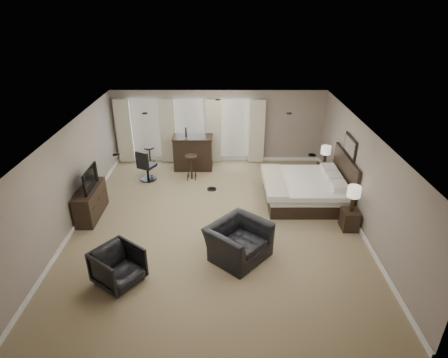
{
  "coord_description": "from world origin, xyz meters",
  "views": [
    {
      "loc": [
        0.22,
        -8.57,
        5.51
      ],
      "look_at": [
        0.2,
        0.4,
        1.1
      ],
      "focal_mm": 30.0,
      "sensor_mm": 36.0,
      "label": 1
    }
  ],
  "objects_px": {
    "bed": "(306,179)",
    "dresser": "(91,202)",
    "lamp_far": "(325,156)",
    "bar_stool_right": "(191,167)",
    "nightstand_near": "(349,219)",
    "nightstand_far": "(323,172)",
    "lamp_near": "(353,199)",
    "armchair_far": "(118,265)",
    "bar_counter": "(193,153)",
    "desk_chair": "(147,165)",
    "bar_stool_left": "(150,157)",
    "tv": "(88,186)",
    "armchair_near": "(239,236)"
  },
  "relations": [
    {
      "from": "armchair_near",
      "to": "armchair_far",
      "type": "bearing_deg",
      "value": 150.9
    },
    {
      "from": "nightstand_far",
      "to": "bar_stool_right",
      "type": "bearing_deg",
      "value": 179.39
    },
    {
      "from": "lamp_far",
      "to": "desk_chair",
      "type": "bearing_deg",
      "value": -179.93
    },
    {
      "from": "armchair_far",
      "to": "bar_stool_right",
      "type": "distance_m",
      "value": 5.14
    },
    {
      "from": "nightstand_far",
      "to": "desk_chair",
      "type": "bearing_deg",
      "value": -179.93
    },
    {
      "from": "tv",
      "to": "lamp_far",
      "type": "bearing_deg",
      "value": -71.72
    },
    {
      "from": "armchair_near",
      "to": "bar_stool_left",
      "type": "height_order",
      "value": "armchair_near"
    },
    {
      "from": "nightstand_far",
      "to": "bar_counter",
      "type": "height_order",
      "value": "bar_counter"
    },
    {
      "from": "bar_counter",
      "to": "armchair_near",
      "type": "bearing_deg",
      "value": -74.16
    },
    {
      "from": "tv",
      "to": "bar_stool_right",
      "type": "bearing_deg",
      "value": -47.79
    },
    {
      "from": "bar_stool_left",
      "to": "lamp_near",
      "type": "bearing_deg",
      "value": -33.97
    },
    {
      "from": "lamp_near",
      "to": "bar_stool_left",
      "type": "height_order",
      "value": "lamp_near"
    },
    {
      "from": "armchair_far",
      "to": "desk_chair",
      "type": "bearing_deg",
      "value": 40.63
    },
    {
      "from": "bed",
      "to": "nightstand_near",
      "type": "height_order",
      "value": "bed"
    },
    {
      "from": "lamp_far",
      "to": "desk_chair",
      "type": "xyz_separation_m",
      "value": [
        -5.8,
        -0.01,
        -0.33
      ]
    },
    {
      "from": "nightstand_near",
      "to": "bar_counter",
      "type": "distance_m",
      "value": 5.78
    },
    {
      "from": "lamp_near",
      "to": "lamp_far",
      "type": "relative_size",
      "value": 1.07
    },
    {
      "from": "bar_stool_right",
      "to": "armchair_far",
      "type": "bearing_deg",
      "value": -102.72
    },
    {
      "from": "lamp_far",
      "to": "bar_stool_right",
      "type": "relative_size",
      "value": 0.77
    },
    {
      "from": "dresser",
      "to": "armchair_far",
      "type": "distance_m",
      "value": 3.05
    },
    {
      "from": "bed",
      "to": "bar_stool_left",
      "type": "xyz_separation_m",
      "value": [
        -5.02,
        2.53,
        -0.36
      ]
    },
    {
      "from": "lamp_near",
      "to": "lamp_far",
      "type": "bearing_deg",
      "value": 90.0
    },
    {
      "from": "bed",
      "to": "bar_counter",
      "type": "xyz_separation_m",
      "value": [
        -3.46,
        2.35,
        -0.13
      ]
    },
    {
      "from": "armchair_near",
      "to": "lamp_far",
      "type": "bearing_deg",
      "value": 6.11
    },
    {
      "from": "dresser",
      "to": "nightstand_far",
      "type": "bearing_deg",
      "value": 18.28
    },
    {
      "from": "nightstand_far",
      "to": "tv",
      "type": "distance_m",
      "value": 7.32
    },
    {
      "from": "bed",
      "to": "bar_counter",
      "type": "relative_size",
      "value": 1.67
    },
    {
      "from": "bed",
      "to": "lamp_near",
      "type": "height_order",
      "value": "bed"
    },
    {
      "from": "armchair_far",
      "to": "tv",
      "type": "bearing_deg",
      "value": 65.18
    },
    {
      "from": "desk_chair",
      "to": "nightstand_near",
      "type": "bearing_deg",
      "value": 179.05
    },
    {
      "from": "tv",
      "to": "lamp_near",
      "type": "bearing_deg",
      "value": -95.07
    },
    {
      "from": "lamp_far",
      "to": "bar_counter",
      "type": "bearing_deg",
      "value": 168.35
    },
    {
      "from": "nightstand_near",
      "to": "nightstand_far",
      "type": "distance_m",
      "value": 2.9
    },
    {
      "from": "bar_stool_left",
      "to": "tv",
      "type": "bearing_deg",
      "value": -106.62
    },
    {
      "from": "nightstand_near",
      "to": "nightstand_far",
      "type": "relative_size",
      "value": 1.0
    },
    {
      "from": "tv",
      "to": "bar_counter",
      "type": "distance_m",
      "value": 4.1
    },
    {
      "from": "armchair_far",
      "to": "lamp_far",
      "type": "bearing_deg",
      "value": -10.8
    },
    {
      "from": "bed",
      "to": "nightstand_near",
      "type": "relative_size",
      "value": 4.29
    },
    {
      "from": "nightstand_far",
      "to": "bar_counter",
      "type": "bearing_deg",
      "value": 168.35
    },
    {
      "from": "bed",
      "to": "dresser",
      "type": "relative_size",
      "value": 1.56
    },
    {
      "from": "armchair_near",
      "to": "bar_stool_right",
      "type": "bearing_deg",
      "value": 60.67
    },
    {
      "from": "bed",
      "to": "armchair_far",
      "type": "relative_size",
      "value": 2.54
    },
    {
      "from": "armchair_far",
      "to": "dresser",
      "type": "bearing_deg",
      "value": 65.18
    },
    {
      "from": "nightstand_near",
      "to": "bar_stool_left",
      "type": "height_order",
      "value": "bar_stool_left"
    },
    {
      "from": "dresser",
      "to": "bar_stool_left",
      "type": "bearing_deg",
      "value": 73.38
    },
    {
      "from": "dresser",
      "to": "bar_stool_left",
      "type": "distance_m",
      "value": 3.52
    },
    {
      "from": "bed",
      "to": "armchair_far",
      "type": "distance_m",
      "value": 5.79
    },
    {
      "from": "lamp_far",
      "to": "bar_stool_right",
      "type": "height_order",
      "value": "lamp_far"
    },
    {
      "from": "tv",
      "to": "bar_stool_left",
      "type": "height_order",
      "value": "tv"
    },
    {
      "from": "bed",
      "to": "desk_chair",
      "type": "height_order",
      "value": "bed"
    }
  ]
}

